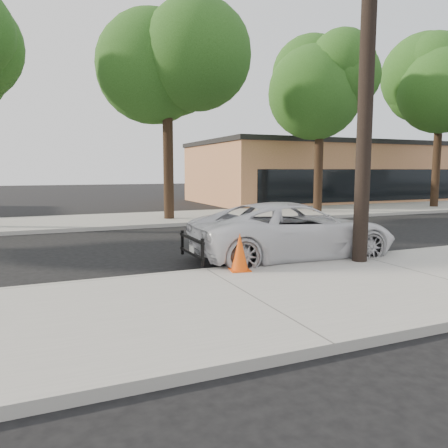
{
  "coord_description": "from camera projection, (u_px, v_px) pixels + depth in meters",
  "views": [
    {
      "loc": [
        -3.24,
        -10.68,
        2.26
      ],
      "look_at": [
        0.74,
        -1.33,
        1.0
      ],
      "focal_mm": 35.0,
      "sensor_mm": 36.0,
      "label": 1
    }
  ],
  "objects": [
    {
      "name": "police_cruiser",
      "position": [
        293.0,
        231.0,
        11.06
      ],
      "size": [
        5.36,
        2.67,
        1.46
      ],
      "primitive_type": "imported",
      "rotation": [
        0.0,
        0.0,
        1.52
      ],
      "color": "white",
      "rests_on": "ground"
    },
    {
      "name": "building_main",
      "position": [
        323.0,
        174.0,
        31.87
      ],
      "size": [
        18.0,
        10.0,
        4.0
      ],
      "primitive_type": "cube",
      "color": "#A36E44",
      "rests_on": "ground"
    },
    {
      "name": "traffic_cone",
      "position": [
        240.0,
        252.0,
        9.17
      ],
      "size": [
        0.48,
        0.48,
        0.8
      ],
      "rotation": [
        0.0,
        0.0,
        -0.17
      ],
      "color": "#F6520C",
      "rests_on": "near_sidewalk"
    },
    {
      "name": "far_sidewalk",
      "position": [
        120.0,
        220.0,
        19.04
      ],
      "size": [
        90.0,
        5.0,
        0.15
      ],
      "primitive_type": "cube",
      "color": "gray",
      "rests_on": "ground"
    },
    {
      "name": "tree_d",
      "position": [
        326.0,
        87.0,
        21.73
      ],
      "size": [
        4.5,
        4.35,
        8.75
      ],
      "color": "black",
      "rests_on": "far_sidewalk"
    },
    {
      "name": "tree_c",
      "position": [
        173.0,
        58.0,
        18.27
      ],
      "size": [
        4.96,
        4.8,
        9.55
      ],
      "color": "black",
      "rests_on": "far_sidewalk"
    },
    {
      "name": "curb_near",
      "position": [
        206.0,
        272.0,
        9.36
      ],
      "size": [
        90.0,
        0.12,
        0.16
      ],
      "primitive_type": "cube",
      "color": "#9E9B93",
      "rests_on": "ground"
    },
    {
      "name": "utility_pole",
      "position": [
        367.0,
        59.0,
        9.64
      ],
      "size": [
        1.4,
        0.34,
        9.0
      ],
      "color": "black",
      "rests_on": "near_sidewalk"
    },
    {
      "name": "ground",
      "position": [
        178.0,
        258.0,
        11.29
      ],
      "size": [
        120.0,
        120.0,
        0.0
      ],
      "primitive_type": "plane",
      "color": "black",
      "rests_on": "ground"
    },
    {
      "name": "near_sidewalk",
      "position": [
        253.0,
        300.0,
        7.35
      ],
      "size": [
        90.0,
        4.4,
        0.15
      ],
      "primitive_type": "cube",
      "color": "gray",
      "rests_on": "ground"
    },
    {
      "name": "tree_e",
      "position": [
        446.0,
        91.0,
        24.61
      ],
      "size": [
        4.8,
        4.65,
        9.25
      ],
      "color": "black",
      "rests_on": "far_sidewalk"
    }
  ]
}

